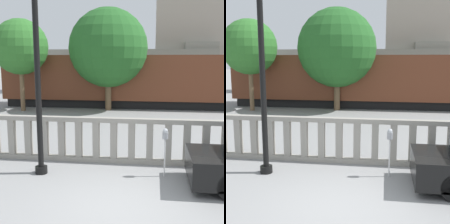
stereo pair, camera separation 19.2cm
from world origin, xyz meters
TOP-DOWN VIEW (x-y plane):
  - ground_plane at (0.00, 0.00)m, footprint 160.00×160.00m
  - balustrade at (-0.00, 2.92)m, footprint 15.07×0.24m
  - lamppost at (-2.45, 1.71)m, footprint 0.37×0.37m
  - parking_meter at (0.97, 1.93)m, footprint 0.16×0.16m
  - train_near at (1.01, 14.35)m, footprint 20.13×2.75m
  - train_far at (-3.11, 22.65)m, footprint 18.58×3.16m
  - tree_left at (-2.16, 12.78)m, footprint 4.80×4.80m
  - tree_right at (-7.33, 11.77)m, footprint 3.32×3.32m

SIDE VIEW (x-z plane):
  - ground_plane at x=0.00m, z-range 0.00..0.00m
  - balustrade at x=0.00m, z-range 0.00..1.40m
  - parking_meter at x=0.97m, z-range 0.39..1.74m
  - train_near at x=1.01m, z-range -0.20..3.80m
  - train_far at x=-3.11m, z-range -0.20..4.38m
  - lamppost at x=-2.45m, z-range 0.30..6.83m
  - tree_left at x=-2.16m, z-range 0.70..6.93m
  - tree_right at x=-7.33m, z-range 1.09..6.62m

